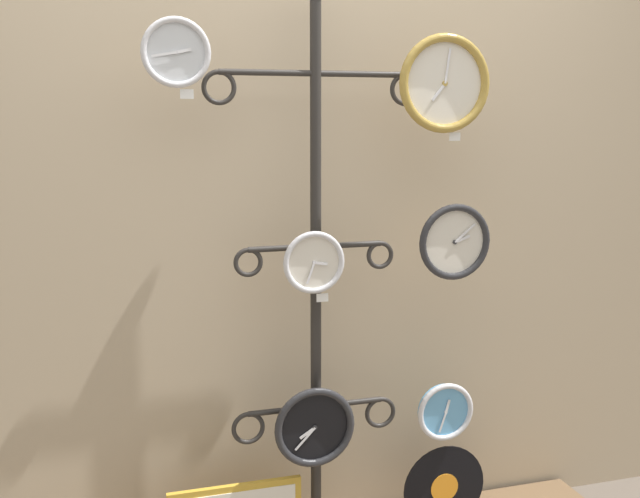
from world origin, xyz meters
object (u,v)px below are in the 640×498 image
(clock_top_left, at_px, (176,52))
(vinyl_record, at_px, (444,487))
(display_stand, at_px, (316,374))
(clock_bottom_center, at_px, (314,427))
(clock_middle_center, at_px, (313,262))
(clock_middle_right, at_px, (454,242))
(clock_top_right, at_px, (444,84))
(clock_bottom_right, at_px, (445,411))

(clock_top_left, distance_m, vinyl_record, 1.78)
(display_stand, distance_m, clock_bottom_center, 0.18)
(clock_top_left, bearing_deg, clock_middle_center, 2.02)
(clock_top_left, xyz_separation_m, clock_middle_right, (0.91, -0.03, -0.61))
(clock_top_right, xyz_separation_m, clock_middle_right, (0.05, -0.01, -0.53))
(clock_middle_center, relative_size, clock_bottom_center, 0.74)
(clock_top_left, relative_size, clock_top_right, 0.64)
(clock_bottom_center, xyz_separation_m, clock_bottom_right, (0.48, -0.02, 0.01))
(clock_middle_right, bearing_deg, vinyl_record, 76.34)
(display_stand, distance_m, clock_bottom_right, 0.48)
(clock_top_left, distance_m, clock_top_right, 0.87)
(display_stand, relative_size, clock_bottom_center, 7.04)
(clock_bottom_right, bearing_deg, clock_top_left, 179.19)
(clock_top_right, bearing_deg, clock_top_left, 179.06)
(display_stand, distance_m, clock_top_left, 1.17)
(clock_middle_right, xyz_separation_m, clock_bottom_center, (-0.49, 0.03, -0.62))
(clock_top_left, relative_size, clock_bottom_center, 0.73)
(clock_middle_right, xyz_separation_m, vinyl_record, (0.01, 0.03, -0.92))
(vinyl_record, bearing_deg, clock_top_right, -158.83)
(display_stand, height_order, vinyl_record, display_stand)
(clock_top_right, bearing_deg, vinyl_record, 21.17)
(clock_middle_center, distance_m, clock_bottom_center, 0.57)
(clock_middle_center, height_order, clock_middle_right, clock_middle_right)
(display_stand, xyz_separation_m, clock_top_left, (-0.46, -0.09, 1.07))
(clock_bottom_center, bearing_deg, clock_middle_right, -3.97)
(clock_top_left, distance_m, clock_middle_right, 1.09)
(clock_top_left, relative_size, vinyl_record, 0.65)
(clock_top_right, height_order, clock_middle_center, clock_top_right)
(clock_middle_right, bearing_deg, clock_bottom_right, 122.04)
(clock_top_right, height_order, clock_bottom_right, clock_top_right)
(clock_middle_right, relative_size, vinyl_record, 0.82)
(display_stand, xyz_separation_m, vinyl_record, (0.46, -0.08, -0.45))
(display_stand, height_order, clock_bottom_right, display_stand)
(vinyl_record, bearing_deg, clock_middle_center, 179.12)
(display_stand, height_order, clock_middle_center, display_stand)
(clock_middle_center, distance_m, vinyl_record, 1.00)
(clock_top_right, bearing_deg, clock_bottom_right, 2.01)
(clock_top_left, bearing_deg, vinyl_record, 0.46)
(clock_bottom_center, bearing_deg, vinyl_record, -0.04)
(clock_middle_center, relative_size, clock_middle_right, 0.80)
(display_stand, distance_m, clock_top_right, 1.08)
(clock_top_left, bearing_deg, clock_bottom_center, 1.05)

